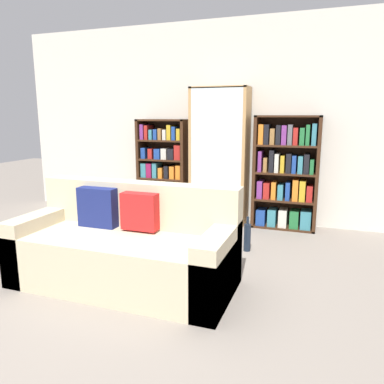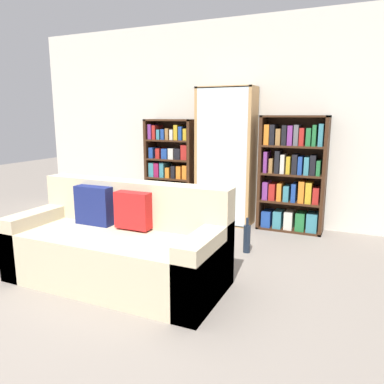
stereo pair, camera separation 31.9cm
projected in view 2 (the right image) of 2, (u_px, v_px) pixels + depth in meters
The scene contains 7 objects.
ground_plane at pixel (98, 304), 2.93m from camera, with size 16.00×16.00×0.00m, color gray.
wall_back at pixel (223, 123), 5.17m from camera, with size 6.04×0.06×2.70m.
couch at pixel (118, 247), 3.30m from camera, with size 1.90×0.83×0.86m.
bookshelf_left at pixel (172, 170), 5.40m from camera, with size 0.72×0.32×1.40m.
display_cabinet at pixel (226, 157), 5.00m from camera, with size 0.76×0.36×1.82m.
bookshelf_right at pixel (292, 176), 4.71m from camera, with size 0.81×0.32×1.45m.
wine_bottle at pixel (247, 238), 4.01m from camera, with size 0.08×0.08×0.38m.
Camera 2 is at (1.78, -2.15, 1.45)m, focal length 35.00 mm.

